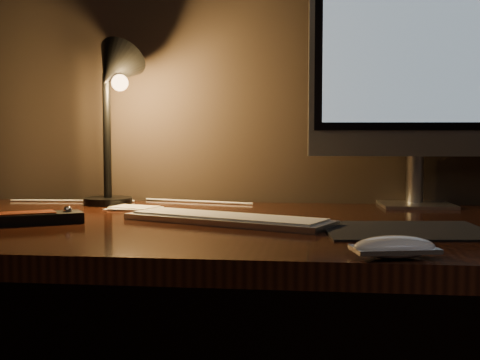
# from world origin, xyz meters

# --- Properties ---
(desk) EXTENTS (1.60, 0.75, 0.75)m
(desk) POSITION_xyz_m (0.00, 1.93, 0.62)
(desk) COLOR #32150B
(desk) RESTS_ON ground
(monitor) EXTENTS (0.51, 0.16, 0.53)m
(monitor) POSITION_xyz_m (0.39, 2.18, 1.07)
(monitor) COLOR silver
(monitor) RESTS_ON desk
(keyboard) EXTENTS (0.43, 0.27, 0.02)m
(keyboard) POSITION_xyz_m (-0.01, 1.85, 0.76)
(keyboard) COLOR silver
(keyboard) RESTS_ON desk
(mousepad) EXTENTS (0.31, 0.26, 0.00)m
(mousepad) POSITION_xyz_m (0.32, 1.78, 0.75)
(mousepad) COLOR black
(mousepad) RESTS_ON desk
(mouse) EXTENTS (0.13, 0.09, 0.02)m
(mouse) POSITION_xyz_m (0.27, 1.52, 0.76)
(mouse) COLOR white
(mouse) RESTS_ON desk
(media_remote) EXTENTS (0.18, 0.14, 0.03)m
(media_remote) POSITION_xyz_m (-0.37, 1.79, 0.76)
(media_remote) COLOR black
(media_remote) RESTS_ON desk
(papers) EXTENTS (0.13, 0.10, 0.01)m
(papers) POSITION_xyz_m (-0.25, 2.05, 0.75)
(papers) COLOR white
(papers) RESTS_ON desk
(desk_lamp) EXTENTS (0.18, 0.20, 0.39)m
(desk_lamp) POSITION_xyz_m (-0.31, 2.10, 1.01)
(desk_lamp) COLOR black
(desk_lamp) RESTS_ON desk
(cable) EXTENTS (0.60, 0.09, 0.01)m
(cable) POSITION_xyz_m (-0.29, 2.19, 0.75)
(cable) COLOR white
(cable) RESTS_ON desk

